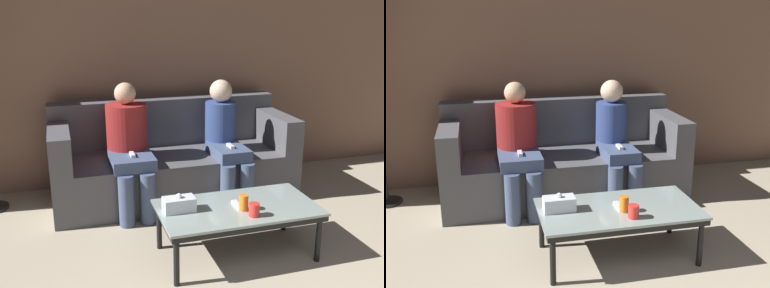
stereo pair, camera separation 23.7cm
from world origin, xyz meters
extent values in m
cube|color=#8C6651|center=(0.00, 4.06, 1.30)|extent=(12.00, 0.06, 2.60)
cube|color=#515156|center=(0.00, 3.50, 0.22)|extent=(2.23, 0.87, 0.44)
cube|color=#515156|center=(0.00, 3.83, 0.67)|extent=(2.23, 0.20, 0.45)
cube|color=#515156|center=(-1.02, 3.50, 0.60)|extent=(0.18, 0.87, 0.32)
cube|color=#515156|center=(1.02, 3.50, 0.60)|extent=(0.18, 0.87, 0.32)
cube|color=#8C9E99|center=(0.16, 2.31, 0.37)|extent=(1.14, 0.60, 0.02)
cube|color=black|center=(0.16, 2.31, 0.35)|extent=(1.11, 0.59, 0.04)
cylinder|color=black|center=(-0.36, 2.06, 0.16)|extent=(0.04, 0.04, 0.33)
cylinder|color=black|center=(0.68, 2.06, 0.16)|extent=(0.04, 0.04, 0.33)
cylinder|color=black|center=(-0.36, 2.56, 0.16)|extent=(0.04, 0.04, 0.33)
cylinder|color=black|center=(0.68, 2.56, 0.16)|extent=(0.04, 0.04, 0.33)
cylinder|color=orange|center=(0.18, 2.24, 0.44)|extent=(0.06, 0.06, 0.11)
cylinder|color=red|center=(0.21, 2.14, 0.43)|extent=(0.07, 0.07, 0.09)
cube|color=silver|center=(-0.26, 2.36, 0.43)|extent=(0.22, 0.12, 0.10)
sphere|color=white|center=(-0.26, 2.36, 0.50)|extent=(0.04, 0.04, 0.04)
cube|color=white|center=(0.16, 2.31, 0.39)|extent=(0.04, 0.15, 0.02)
cylinder|color=#47567A|center=(-0.53, 3.00, 0.22)|extent=(0.13, 0.13, 0.44)
cylinder|color=#47567A|center=(-0.35, 3.00, 0.22)|extent=(0.13, 0.13, 0.44)
cube|color=#47567A|center=(-0.44, 3.23, 0.49)|extent=(0.36, 0.44, 0.10)
cylinder|color=maroon|center=(-0.44, 3.45, 0.69)|extent=(0.36, 0.36, 0.50)
sphere|color=#DBAD89|center=(-0.44, 3.45, 1.03)|extent=(0.19, 0.19, 0.19)
cube|color=white|center=(-0.44, 3.18, 0.56)|extent=(0.04, 0.12, 0.02)
cylinder|color=#47567A|center=(0.35, 3.00, 0.22)|extent=(0.13, 0.13, 0.44)
cylinder|color=#47567A|center=(0.53, 3.00, 0.22)|extent=(0.13, 0.13, 0.44)
cube|color=#47567A|center=(0.44, 3.22, 0.49)|extent=(0.29, 0.45, 0.10)
cylinder|color=#334784|center=(0.44, 3.45, 0.67)|extent=(0.29, 0.29, 0.46)
sphere|color=beige|center=(0.44, 3.45, 1.01)|extent=(0.21, 0.21, 0.21)
cube|color=white|center=(0.44, 3.18, 0.56)|extent=(0.04, 0.12, 0.02)
camera|label=1|loc=(-1.00, -0.40, 1.72)|focal=42.00mm
camera|label=2|loc=(-0.77, -0.46, 1.72)|focal=42.00mm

